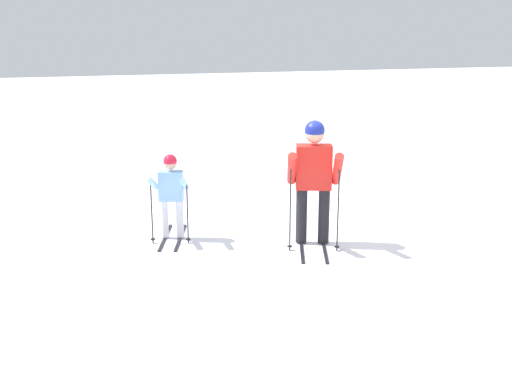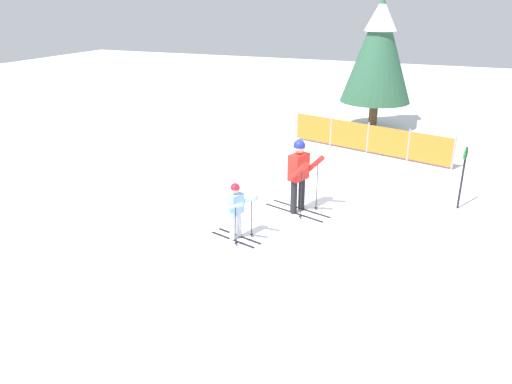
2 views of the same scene
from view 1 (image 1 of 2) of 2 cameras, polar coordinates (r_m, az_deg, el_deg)
ground_plane at (r=9.38m, az=6.05°, el=-4.29°), size 60.00×60.00×0.00m
skier_adult at (r=8.93m, az=5.16°, el=1.80°), size 1.70×0.93×1.77m
skier_child at (r=9.26m, az=-7.57°, el=0.21°), size 1.20×0.66×1.25m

